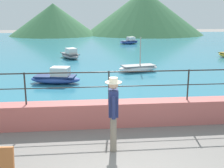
% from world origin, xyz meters
% --- Properties ---
extents(promenade_wall, '(20.00, 0.56, 0.70)m').
position_xyz_m(promenade_wall, '(0.00, 3.20, 0.35)').
color(promenade_wall, '#BC605B').
rests_on(promenade_wall, ground).
extents(railing, '(18.44, 0.04, 0.90)m').
position_xyz_m(railing, '(0.00, 3.20, 1.34)').
color(railing, '#282623').
rests_on(railing, promenade_wall).
extents(lake_water, '(64.00, 44.32, 0.06)m').
position_xyz_m(lake_water, '(0.00, 25.84, 0.03)').
color(lake_water, teal).
rests_on(lake_water, ground).
extents(hill_main, '(19.79, 19.79, 7.27)m').
position_xyz_m(hill_main, '(9.30, 42.76, 3.63)').
color(hill_main, '#33663D').
rests_on(hill_main, ground).
extents(hill_secondary, '(13.84, 13.84, 4.96)m').
position_xyz_m(hill_secondary, '(-5.35, 41.19, 2.48)').
color(hill_secondary, '#33663D').
rests_on(hill_secondary, ground).
extents(person_walking, '(0.38, 0.57, 1.75)m').
position_xyz_m(person_walking, '(-0.03, 1.67, 0.98)').
color(person_walking, slate).
rests_on(person_walking, ground).
extents(boat_0, '(2.47, 1.78, 0.76)m').
position_xyz_m(boat_0, '(4.30, 26.23, 0.33)').
color(boat_0, '#2D4C9E').
rests_on(boat_0, lake_water).
extents(boat_3, '(1.80, 2.46, 0.76)m').
position_xyz_m(boat_3, '(-1.70, 16.05, 0.33)').
color(boat_3, gray).
rests_on(boat_3, lake_water).
extents(boat_4, '(2.43, 1.33, 0.76)m').
position_xyz_m(boat_4, '(-1.97, 8.33, 0.33)').
color(boat_4, '#2D4C9E').
rests_on(boat_4, lake_water).
extents(boat_5, '(2.44, 1.40, 1.91)m').
position_xyz_m(boat_5, '(2.31, 10.70, 0.26)').
color(boat_5, white).
rests_on(boat_5, lake_water).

